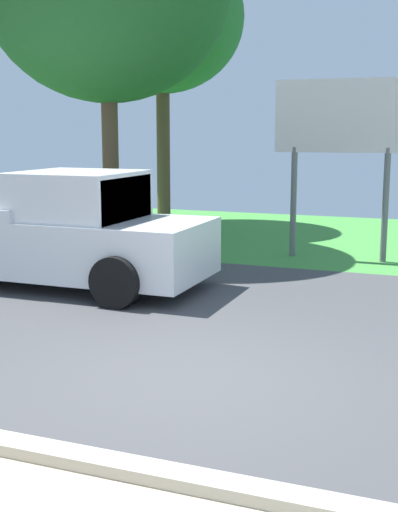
% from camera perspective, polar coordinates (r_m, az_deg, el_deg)
% --- Properties ---
extents(ground_plane, '(40.00, 22.00, 0.20)m').
position_cam_1_polar(ground_plane, '(9.81, 5.64, -4.78)').
color(ground_plane, '#424244').
extents(pickup_truck, '(5.20, 2.28, 1.88)m').
position_cam_1_polar(pickup_truck, '(11.45, -12.07, 1.95)').
color(pickup_truck, silver).
rests_on(pickup_truck, ground_plane).
extents(roadside_billboard, '(2.60, 0.12, 3.50)m').
position_cam_1_polar(roadside_billboard, '(13.62, 11.83, 10.37)').
color(roadside_billboard, slate).
rests_on(roadside_billboard, ground_plane).
extents(tree_left_far, '(4.30, 4.30, 7.39)m').
position_cam_1_polar(tree_left_far, '(18.81, -3.11, 19.30)').
color(tree_left_far, brown).
rests_on(tree_left_far, ground_plane).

